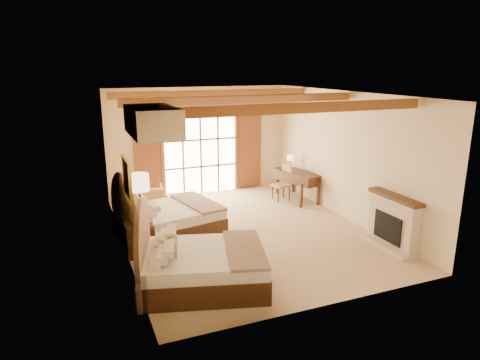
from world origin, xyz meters
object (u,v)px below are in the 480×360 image
bed_far (163,218)px  armchair (150,197)px  bed_near (194,265)px  desk (297,184)px  nightstand (139,239)px

bed_far → armchair: 2.10m
bed_near → bed_far: bed_near is taller
bed_far → desk: 4.44m
nightstand → bed_near: bearing=-69.5°
bed_near → desk: (4.23, 3.87, 0.01)m
nightstand → armchair: bearing=74.8°
nightstand → desk: (4.90, 2.12, 0.11)m
nightstand → armchair: 2.98m
armchair → desk: size_ratio=0.42×
nightstand → desk: 5.34m
bed_near → desk: 5.73m
armchair → bed_far: bearing=93.6°
bed_near → bed_far: size_ratio=1.04×
nightstand → desk: size_ratio=0.40×
bed_far → armchair: bed_far is taller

